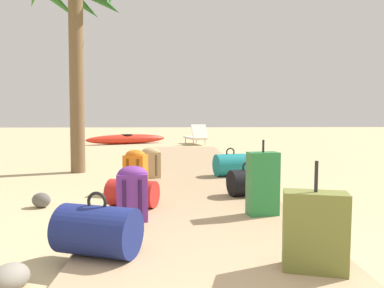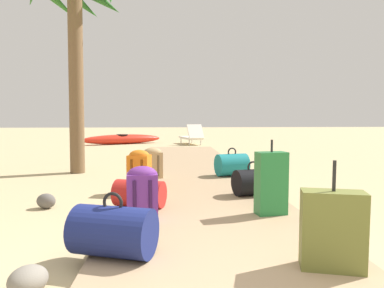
{
  "view_description": "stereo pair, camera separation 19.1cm",
  "coord_description": "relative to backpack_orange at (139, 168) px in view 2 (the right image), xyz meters",
  "views": [
    {
      "loc": [
        -0.24,
        -1.58,
        1.13
      ],
      "look_at": [
        0.07,
        5.72,
        0.55
      ],
      "focal_mm": 32.54,
      "sensor_mm": 36.0,
      "label": 1
    },
    {
      "loc": [
        -0.43,
        -1.57,
        1.13
      ],
      "look_at": [
        0.07,
        5.72,
        0.55
      ],
      "focal_mm": 32.54,
      "sensor_mm": 36.0,
      "label": 2
    }
  ],
  "objects": [
    {
      "name": "backpack_tan",
      "position": [
        0.16,
        0.84,
        -0.02
      ],
      "size": [
        0.36,
        0.28,
        0.52
      ],
      "color": "tan",
      "rests_on": "boardwalk"
    },
    {
      "name": "boardwalk",
      "position": [
        0.86,
        1.68,
        -0.34
      ],
      "size": [
        2.08,
        10.41,
        0.08
      ],
      "primitive_type": "cube",
      "color": "tan",
      "rests_on": "ground"
    },
    {
      "name": "backpack_orange",
      "position": [
        0.0,
        0.0,
        0.0
      ],
      "size": [
        0.36,
        0.31,
        0.56
      ],
      "color": "orange",
      "rests_on": "boardwalk"
    },
    {
      "name": "rock_left_far",
      "position": [
        -0.47,
        -2.88,
        -0.29
      ],
      "size": [
        0.31,
        0.33,
        0.18
      ],
      "primitive_type": "ellipsoid",
      "rotation": [
        0.0,
        0.0,
        2.78
      ],
      "color": "gray",
      "rests_on": "ground"
    },
    {
      "name": "ground_plane",
      "position": [
        0.86,
        0.64,
        -0.38
      ],
      "size": [
        60.0,
        60.0,
        0.0
      ],
      "primitive_type": "plane",
      "color": "tan"
    },
    {
      "name": "rock_left_near",
      "position": [
        -1.08,
        -0.77,
        -0.28
      ],
      "size": [
        0.27,
        0.22,
        0.19
      ],
      "primitive_type": "ellipsoid",
      "rotation": [
        0.0,
        0.0,
        2.92
      ],
      "color": "#5B5651",
      "rests_on": "ground"
    },
    {
      "name": "backpack_purple",
      "position": [
        0.16,
        -1.61,
        -0.01
      ],
      "size": [
        0.32,
        0.26,
        0.55
      ],
      "color": "#6B2D84",
      "rests_on": "boardwalk"
    },
    {
      "name": "suitcase_olive",
      "position": [
        1.55,
        -2.83,
        -0.02
      ],
      "size": [
        0.45,
        0.29,
        0.76
      ],
      "color": "olive",
      "rests_on": "boardwalk"
    },
    {
      "name": "duffel_bag_teal",
      "position": [
        1.55,
        0.97,
        -0.1
      ],
      "size": [
        0.61,
        0.51,
        0.5
      ],
      "color": "#197A7F",
      "rests_on": "boardwalk"
    },
    {
      "name": "duffel_bag_navy",
      "position": [
        0.01,
        -2.5,
        -0.11
      ],
      "size": [
        0.69,
        0.55,
        0.49
      ],
      "color": "navy",
      "rests_on": "boardwalk"
    },
    {
      "name": "duffel_bag_red",
      "position": [
        0.09,
        -1.07,
        -0.14
      ],
      "size": [
        0.64,
        0.48,
        0.42
      ],
      "color": "red",
      "rests_on": "boardwalk"
    },
    {
      "name": "lounge_chair",
      "position": [
        1.38,
        8.88,
        -0.05
      ],
      "size": [
        0.96,
        1.61,
        0.82
      ],
      "color": "white",
      "rests_on": "ground"
    },
    {
      "name": "palm_tree_near_left",
      "position": [
        -1.38,
        2.06,
        2.89
      ],
      "size": [
        2.31,
        2.34,
        4.19
      ],
      "color": "brown",
      "rests_on": "ground"
    },
    {
      "name": "kayak",
      "position": [
        -1.45,
        9.25,
        -0.18
      ],
      "size": [
        3.26,
        1.96,
        0.4
      ],
      "color": "red",
      "rests_on": "ground"
    },
    {
      "name": "duffel_bag_black",
      "position": [
        1.55,
        -0.56,
        -0.12
      ],
      "size": [
        0.55,
        0.45,
        0.46
      ],
      "color": "black",
      "rests_on": "boardwalk"
    },
    {
      "name": "suitcase_green",
      "position": [
        1.53,
        -1.48,
        0.04
      ],
      "size": [
        0.35,
        0.22,
        0.81
      ],
      "color": "#237538",
      "rests_on": "boardwalk"
    }
  ]
}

